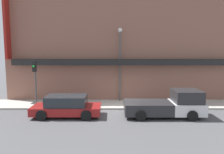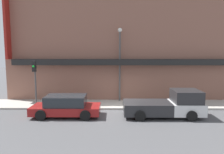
{
  "view_description": "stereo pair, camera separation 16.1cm",
  "coord_description": "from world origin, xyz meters",
  "px_view_note": "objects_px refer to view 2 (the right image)",
  "views": [
    {
      "loc": [
        -0.72,
        -15.86,
        4.43
      ],
      "look_at": [
        -0.7,
        1.14,
        2.34
      ],
      "focal_mm": 35.0,
      "sensor_mm": 36.0,
      "label": 1
    },
    {
      "loc": [
        -0.56,
        -15.86,
        4.43
      ],
      "look_at": [
        -0.7,
        1.14,
        2.34
      ],
      "focal_mm": 35.0,
      "sensor_mm": 36.0,
      "label": 2
    }
  ],
  "objects_px": {
    "pickup_truck": "(168,105)",
    "traffic_light": "(35,75)",
    "street_lamp": "(120,56)",
    "fire_hydrant": "(78,101)",
    "parked_car": "(66,106)"
  },
  "relations": [
    {
      "from": "pickup_truck",
      "to": "street_lamp",
      "type": "relative_size",
      "value": 0.85
    },
    {
      "from": "pickup_truck",
      "to": "traffic_light",
      "type": "height_order",
      "value": "traffic_light"
    },
    {
      "from": "pickup_truck",
      "to": "fire_hydrant",
      "type": "relative_size",
      "value": 7.12
    },
    {
      "from": "pickup_truck",
      "to": "parked_car",
      "type": "distance_m",
      "value": 6.86
    },
    {
      "from": "parked_car",
      "to": "traffic_light",
      "type": "xyz_separation_m",
      "value": [
        -2.73,
        1.94,
        1.86
      ]
    },
    {
      "from": "parked_car",
      "to": "traffic_light",
      "type": "relative_size",
      "value": 1.3
    },
    {
      "from": "fire_hydrant",
      "to": "traffic_light",
      "type": "bearing_deg",
      "value": -173.67
    },
    {
      "from": "street_lamp",
      "to": "traffic_light",
      "type": "bearing_deg",
      "value": -161.97
    },
    {
      "from": "parked_car",
      "to": "pickup_truck",
      "type": "bearing_deg",
      "value": -0.54
    },
    {
      "from": "parked_car",
      "to": "traffic_light",
      "type": "height_order",
      "value": "traffic_light"
    },
    {
      "from": "street_lamp",
      "to": "traffic_light",
      "type": "height_order",
      "value": "street_lamp"
    },
    {
      "from": "parked_car",
      "to": "street_lamp",
      "type": "relative_size",
      "value": 0.74
    },
    {
      "from": "pickup_truck",
      "to": "street_lamp",
      "type": "xyz_separation_m",
      "value": [
        -3.14,
        4.05,
        3.14
      ]
    },
    {
      "from": "fire_hydrant",
      "to": "pickup_truck",
      "type": "bearing_deg",
      "value": -19.59
    },
    {
      "from": "pickup_truck",
      "to": "traffic_light",
      "type": "distance_m",
      "value": 9.95
    }
  ]
}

